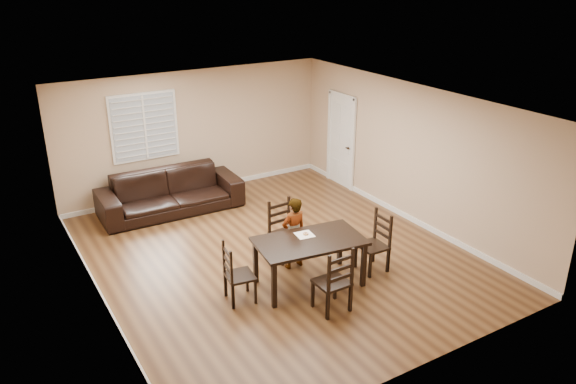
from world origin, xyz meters
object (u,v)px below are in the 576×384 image
object	(u,v)px
chair_near	(282,230)
chair_left	(232,276)
donut	(306,233)
chair_far	(337,285)
sofa	(170,192)
dining_table	(310,245)
child	(294,233)
chair_right	(378,243)

from	to	relation	value
chair_near	chair_left	xyz separation A→B (m)	(-1.37, -0.89, -0.04)
donut	chair_left	bearing A→B (deg)	-179.42
donut	chair_near	bearing A→B (deg)	85.37
chair_far	chair_left	bearing A→B (deg)	-42.99
donut	sofa	distance (m)	3.80
chair_far	donut	xyz separation A→B (m)	(0.15, 1.06, 0.33)
dining_table	chair_near	world-z (taller)	chair_near
sofa	donut	bearing A→B (deg)	-74.41
chair_near	child	bearing A→B (deg)	-98.66
dining_table	chair_right	bearing A→B (deg)	0.59
chair_left	sofa	size ratio (longest dim) A/B	0.34
child	chair_far	bearing A→B (deg)	79.82
dining_table	chair_near	bearing A→B (deg)	91.40
donut	sofa	bearing A→B (deg)	104.04
dining_table	donut	world-z (taller)	donut
chair_near	chair_right	distance (m)	1.67
chair_far	child	distance (m)	1.50
dining_table	sofa	world-z (taller)	sofa
chair_left	donut	size ratio (longest dim) A/B	10.49
dining_table	chair_left	xyz separation A→B (m)	(-1.25, 0.17, -0.26)
chair_right	dining_table	bearing A→B (deg)	-95.51
chair_far	child	world-z (taller)	child
chair_left	donut	distance (m)	1.35
chair_far	donut	size ratio (longest dim) A/B	11.38
donut	sofa	world-z (taller)	sofa
chair_right	child	world-z (taller)	child
dining_table	chair_near	distance (m)	1.09
chair_far	sofa	size ratio (longest dim) A/B	0.36
child	sofa	distance (m)	3.40
chair_far	sofa	xyz separation A→B (m)	(-0.77, 4.73, -0.06)
chair_near	chair_right	xyz separation A→B (m)	(1.14, -1.21, -0.01)
chair_right	child	distance (m)	1.41
dining_table	chair_left	size ratio (longest dim) A/B	1.86
chair_right	chair_left	bearing A→B (deg)	-95.83
chair_left	child	size ratio (longest dim) A/B	0.77
chair_near	chair_far	world-z (taller)	chair_far
chair_left	donut	world-z (taller)	chair_left
chair_near	chair_left	bearing A→B (deg)	-151.31
child	sofa	bearing A→B (deg)	-76.85
child	chair_near	bearing A→B (deg)	-97.63
dining_table	chair_right	xyz separation A→B (m)	(1.26, -0.16, -0.24)
chair_left	sofa	xyz separation A→B (m)	(0.38, 3.68, -0.02)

